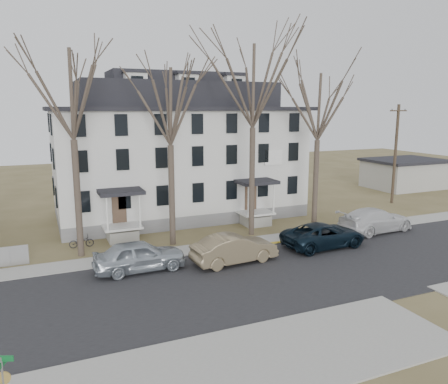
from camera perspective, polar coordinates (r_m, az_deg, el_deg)
name	(u,v)px	position (r m, az deg, el deg)	size (l,w,h in m)	color
ground	(318,285)	(23.98, 12.19, -11.80)	(120.00, 120.00, 0.00)	brown
main_road	(297,272)	(25.51, 9.56, -10.29)	(120.00, 10.00, 0.04)	#27272A
far_sidewalk	(250,243)	(30.42, 3.42, -6.62)	(120.00, 2.00, 0.08)	#A09F97
near_sidewalk_left	(212,373)	(16.62, -1.60, -22.57)	(20.00, 5.00, 0.08)	#A09F97
yellow_curb	(318,238)	(32.18, 12.18, -5.87)	(14.00, 0.25, 0.06)	gold
boarding_house	(178,153)	(37.71, -6.04, 5.11)	(20.80, 12.36, 12.05)	slate
distant_building	(404,173)	(54.94, 22.46, 2.27)	(8.50, 6.50, 3.35)	#A09F97
tree_far_left	(70,87)	(27.80, -19.42, 12.75)	(8.40, 8.40, 13.72)	#473B31
tree_mid_left	(170,101)	(28.85, -7.12, 11.72)	(7.80, 7.80, 12.74)	#473B31
tree_center	(253,80)	(31.12, 3.83, 14.44)	(9.00, 9.00, 14.70)	#473B31
tree_mid_right	(319,102)	(33.91, 12.28, 11.43)	(7.80, 7.80, 12.74)	#473B31
utility_pole_far	(395,153)	(45.08, 21.48, 4.76)	(2.00, 0.28, 9.50)	#3D3023
car_silver	(140,256)	(25.49, -10.95, -8.25)	(2.08, 5.18, 1.76)	#A6B0B9
car_tan	(234,249)	(26.30, 1.37, -7.48)	(1.82, 5.22, 1.72)	#76674B
car_navy	(324,236)	(29.95, 12.88, -5.57)	(2.66, 5.77, 1.60)	black
car_white	(375,220)	(34.62, 19.16, -3.52)	(2.48, 6.10, 1.77)	silver
bicycle_left	(81,242)	(30.65, -18.12, -6.22)	(0.55, 1.58, 0.83)	black
street_sign	(3,382)	(14.63, -26.87, -21.31)	(0.70, 0.70, 2.47)	gray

